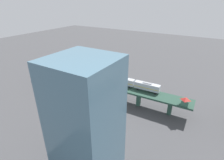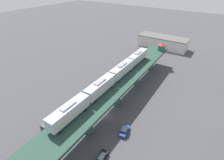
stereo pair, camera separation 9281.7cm
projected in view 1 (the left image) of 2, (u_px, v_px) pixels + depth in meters
ground_plane at (102, 95)px, 96.18m from camera, size 400.00×400.00×0.00m
elevated_viaduct at (101, 83)px, 93.31m from camera, size 10.99×92.20×8.12m
subway_train at (112, 78)px, 90.18m from camera, size 4.24×49.86×4.45m
signal_hut at (185, 101)px, 71.27m from camera, size 3.31×3.31×3.40m
street_car_blue at (87, 99)px, 90.48m from camera, size 2.64×4.67×1.89m
street_car_black at (73, 93)px, 95.53m from camera, size 2.58×4.66×1.89m
delivery_truck at (94, 80)px, 108.94m from camera, size 2.69×7.31×3.20m
street_lamp at (59, 88)px, 94.24m from camera, size 0.44×0.44×6.94m
office_tower at (86, 122)px, 46.76m from camera, size 16.00×16.00×36.00m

